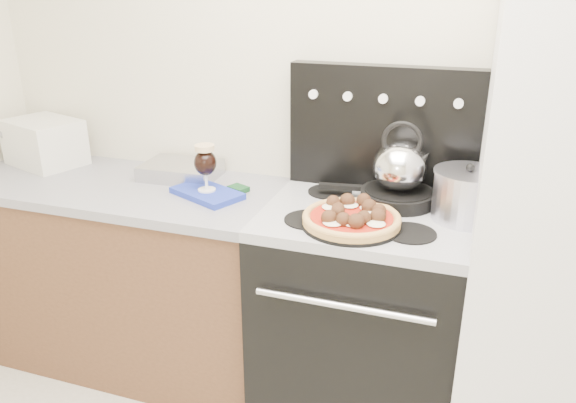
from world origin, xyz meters
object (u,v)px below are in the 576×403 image
at_px(pizza, 352,216).
at_px(stock_pot, 467,197).
at_px(tea_kettle, 400,162).
at_px(fridge, 574,232).
at_px(stove_body, 360,320).
at_px(skillet, 398,197).
at_px(toaster_oven, 45,142).
at_px(oven_mitt, 207,193).
at_px(base_cabinet, 129,277).
at_px(pizza_pan, 351,224).
at_px(beer_glass, 206,168).

xyz_separation_m(pizza, stock_pot, (0.37, 0.19, 0.05)).
bearing_deg(pizza, tea_kettle, 65.65).
height_order(fridge, tea_kettle, fridge).
bearing_deg(stove_body, tea_kettle, 51.38).
bearing_deg(skillet, toaster_oven, 179.16).
bearing_deg(skillet, stove_body, -128.62).
distance_m(oven_mitt, pizza, 0.65).
bearing_deg(pizza, base_cabinet, 170.88).
bearing_deg(stock_pot, stove_body, -173.19).
distance_m(pizza_pan, skillet, 0.30).
height_order(stove_body, fridge, fridge).
height_order(toaster_oven, oven_mitt, toaster_oven).
distance_m(base_cabinet, beer_glass, 0.74).
xyz_separation_m(toaster_oven, oven_mitt, (0.92, -0.15, -0.09)).
bearing_deg(oven_mitt, beer_glass, 0.00).
bearing_deg(pizza_pan, stock_pot, 26.90).
bearing_deg(beer_glass, stove_body, 0.10).
xyz_separation_m(fridge, toaster_oven, (-2.28, 0.17, 0.06)).
bearing_deg(fridge, stove_body, 177.95).
relative_size(toaster_oven, skillet, 1.18).
xyz_separation_m(base_cabinet, skillet, (1.20, 0.10, 0.52)).
bearing_deg(stock_pot, oven_mitt, -177.57).
bearing_deg(oven_mitt, tea_kettle, 9.17).
bearing_deg(tea_kettle, stock_pot, -27.32).
height_order(toaster_oven, stock_pot, toaster_oven).
distance_m(pizza_pan, tea_kettle, 0.34).
height_order(stove_body, pizza_pan, pizza_pan).
xyz_separation_m(stove_body, pizza_pan, (-0.03, -0.15, 0.49)).
xyz_separation_m(stove_body, fridge, (0.70, -0.03, 0.51)).
distance_m(base_cabinet, stove_body, 1.11).
bearing_deg(base_cabinet, tea_kettle, 4.57).
height_order(fridge, toaster_oven, fridge).
xyz_separation_m(stove_body, beer_glass, (-0.66, -0.00, 0.58)).
bearing_deg(stock_pot, fridge, -10.77).
distance_m(toaster_oven, pizza_pan, 1.59).
xyz_separation_m(skillet, tea_kettle, (0.00, 0.00, 0.14)).
bearing_deg(pizza, fridge, 9.65).
bearing_deg(pizza, beer_glass, 166.95).
relative_size(oven_mitt, tea_kettle, 1.28).
bearing_deg(tea_kettle, oven_mitt, 179.29).
bearing_deg(tea_kettle, stove_body, -138.50).
bearing_deg(toaster_oven, stove_body, 12.93).
height_order(beer_glass, pizza, beer_glass).
distance_m(fridge, stock_pot, 0.36).
bearing_deg(tea_kettle, pizza_pan, -124.23).
xyz_separation_m(fridge, pizza, (-0.73, -0.12, 0.01)).
relative_size(stove_body, beer_glass, 4.47).
bearing_deg(tea_kettle, pizza, -124.23).
bearing_deg(stove_body, toaster_oven, 174.74).
height_order(fridge, beer_glass, fridge).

